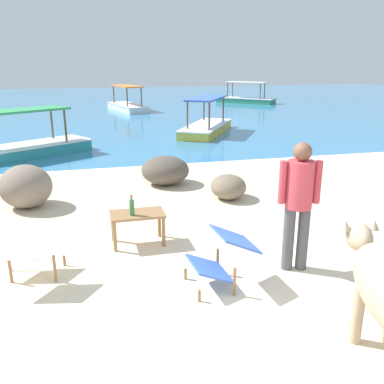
{
  "coord_description": "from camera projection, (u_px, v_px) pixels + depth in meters",
  "views": [
    {
      "loc": [
        -1.21,
        -3.21,
        2.56
      ],
      "look_at": [
        0.34,
        3.0,
        0.55
      ],
      "focal_mm": 39.18,
      "sensor_mm": 36.0,
      "label": 1
    }
  ],
  "objects": [
    {
      "name": "person_standing",
      "position": [
        299.0,
        198.0,
        5.04
      ],
      "size": [
        0.5,
        0.32,
        1.62
      ],
      "rotation": [
        0.0,
        0.0,
        4.49
      ],
      "color": "#4C4C51",
      "rests_on": "sand_beach"
    },
    {
      "name": "shore_rock_flat",
      "position": [
        228.0,
        187.0,
        7.97
      ],
      "size": [
        0.78,
        0.86,
        0.46
      ],
      "primitive_type": "ellipsoid",
      "rotation": [
        0.0,
        0.0,
        1.42
      ],
      "color": "#756651",
      "rests_on": "sand_beach"
    },
    {
      "name": "shore_rock_small",
      "position": [
        165.0,
        170.0,
        8.88
      ],
      "size": [
        1.24,
        1.21,
        0.6
      ],
      "primitive_type": "ellipsoid",
      "rotation": [
        0.0,
        0.0,
        2.87
      ],
      "color": "brown",
      "rests_on": "sand_beach"
    },
    {
      "name": "boat_teal",
      "position": [
        25.0,
        146.0,
        11.61
      ],
      "size": [
        3.72,
        2.94,
        1.29
      ],
      "rotation": [
        0.0,
        0.0,
        3.7
      ],
      "color": "teal",
      "rests_on": "water_surface"
    },
    {
      "name": "bottle",
      "position": [
        132.0,
        207.0,
        5.79
      ],
      "size": [
        0.07,
        0.07,
        0.3
      ],
      "color": "#2D6B38",
      "rests_on": "low_bench_table"
    },
    {
      "name": "low_bench_table",
      "position": [
        138.0,
        218.0,
        5.93
      ],
      "size": [
        0.76,
        0.44,
        0.47
      ],
      "rotation": [
        0.0,
        0.0,
        0.0
      ],
      "color": "olive",
      "rests_on": "sand_beach"
    },
    {
      "name": "boat_yellow",
      "position": [
        206.0,
        126.0,
        15.29
      ],
      "size": [
        2.86,
        3.75,
        1.29
      ],
      "rotation": [
        0.0,
        0.0,
        4.18
      ],
      "color": "gold",
      "rests_on": "water_surface"
    },
    {
      "name": "boat_green",
      "position": [
        246.0,
        99.0,
        26.26
      ],
      "size": [
        3.47,
        3.35,
        1.29
      ],
      "rotation": [
        0.0,
        0.0,
        5.53
      ],
      "color": "#338E66",
      "rests_on": "water_surface"
    },
    {
      "name": "deck_chair_far",
      "position": [
        222.0,
        255.0,
        4.82
      ],
      "size": [
        0.8,
        0.59,
        0.68
      ],
      "rotation": [
        0.0,
        0.0,
        3.21
      ],
      "color": "olive",
      "rests_on": "sand_beach"
    },
    {
      "name": "water_surface",
      "position": [
        108.0,
        107.0,
        24.38
      ],
      "size": [
        60.0,
        36.0,
        0.03
      ],
      "primitive_type": "cube",
      "color": "teal",
      "rests_on": "ground"
    },
    {
      "name": "boat_white",
      "position": [
        128.0,
        105.0,
        22.38
      ],
      "size": [
        2.01,
        3.84,
        1.29
      ],
      "rotation": [
        0.0,
        0.0,
        4.96
      ],
      "color": "white",
      "rests_on": "water_surface"
    },
    {
      "name": "sand_beach",
      "position": [
        233.0,
        338.0,
        4.02
      ],
      "size": [
        18.0,
        14.0,
        0.04
      ],
      "primitive_type": "cube",
      "color": "beige",
      "rests_on": "ground"
    },
    {
      "name": "deck_chair_near",
      "position": [
        32.0,
        251.0,
        4.93
      ],
      "size": [
        0.68,
        0.86,
        0.68
      ],
      "rotation": [
        0.0,
        0.0,
        1.37
      ],
      "color": "olive",
      "rests_on": "sand_beach"
    },
    {
      "name": "shore_rock_medium",
      "position": [
        26.0,
        186.0,
        7.46
      ],
      "size": [
        1.23,
        1.27,
        0.77
      ],
      "primitive_type": "ellipsoid",
      "rotation": [
        0.0,
        0.0,
        1.99
      ],
      "color": "gray",
      "rests_on": "sand_beach"
    }
  ]
}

